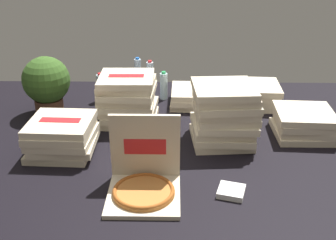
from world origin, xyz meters
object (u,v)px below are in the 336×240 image
Objects in this scene: water_bottle_0 at (150,74)px; napkin_pile at (231,191)px; water_bottle_3 at (138,71)px; water_bottle_5 at (113,92)px; pizza_stack_left_mid at (253,94)px; potted_plant at (47,83)px; open_pizza_box at (144,180)px; pizza_stack_right_far at (62,136)px; pizza_stack_right_near at (304,123)px; water_bottle_2 at (139,94)px; water_bottle_1 at (101,88)px; pizza_stack_right_mid at (128,99)px; ice_bucket at (132,86)px; water_bottle_4 at (164,86)px; pizza_stack_center_near at (195,97)px; pizza_stack_left_far at (224,114)px.

water_bottle_0 is 1.73× the size of napkin_pile.
water_bottle_3 and water_bottle_5 have the same top height.
pizza_stack_left_mid is 1.50m from potted_plant.
water_bottle_5 is (-0.14, -0.52, 0.00)m from water_bottle_3.
open_pizza_box reaches higher than napkin_pile.
pizza_stack_left_mid is 1.45m from pizza_stack_right_far.
pizza_stack_right_near is 1.17m from water_bottle_2.
water_bottle_2 is 1.24m from napkin_pile.
pizza_stack_right_near is at bearing -22.07° from water_bottle_1.
open_pizza_box reaches higher than water_bottle_1.
water_bottle_1 is at bearing 124.44° from napkin_pile.
water_bottle_5 is (-0.14, 0.28, -0.06)m from pizza_stack_right_mid.
water_bottle_4 reaches higher than ice_bucket.
open_pizza_box is at bearing -38.95° from pizza_stack_right_far.
water_bottle_5 is at bearing 122.88° from napkin_pile.
water_bottle_5 reaches higher than pizza_stack_center_near.
water_bottle_2 is at bearing -135.54° from water_bottle_4.
pizza_stack_left_far is 1.51× the size of ice_bucket.
pizza_stack_left_mid reaches higher than napkin_pile.
potted_plant is at bearing -168.85° from water_bottle_2.
water_bottle_0 reaches higher than ice_bucket.
pizza_stack_center_near is 1.18m from napkin_pile.
open_pizza_box is 1.71× the size of water_bottle_2.
water_bottle_4 is 1.00× the size of water_bottle_5.
potted_plant reaches higher than napkin_pile.
napkin_pile is at bearing -91.56° from pizza_stack_left_far.
water_bottle_4 is (-0.91, 0.61, 0.02)m from pizza_stack_right_near.
pizza_stack_right_near reaches higher than pizza_stack_center_near.
water_bottle_4 is at bearing 5.38° from water_bottle_1.
pizza_stack_left_far is at bearing -19.19° from potted_plant.
ice_bucket is at bearing 160.68° from water_bottle_4.
water_bottle_0 is 0.49m from water_bottle_1.
pizza_stack_right_far is at bearing -111.06° from water_bottle_0.
water_bottle_3 is at bearing 139.12° from pizza_stack_right_near.
water_bottle_4 is (0.57, 0.86, 0.00)m from pizza_stack_right_far.
water_bottle_5 is at bearing 142.70° from pizza_stack_left_far.
water_bottle_2 reaches higher than napkin_pile.
potted_plant is at bearing -145.17° from ice_bucket.
ice_bucket is at bearing 34.83° from potted_plant.
water_bottle_2 is 0.56m from water_bottle_3.
water_bottle_0 is (-1.03, 0.90, 0.02)m from pizza_stack_right_near.
pizza_stack_left_far reaches higher than water_bottle_2.
pizza_stack_center_near reaches higher than napkin_pile.
napkin_pile is (0.60, -0.86, -0.15)m from pizza_stack_right_mid.
pizza_stack_left_mid is 1.75× the size of water_bottle_0.
open_pizza_box is at bearing -52.67° from potted_plant.
open_pizza_box is 1.71× the size of water_bottle_3.
water_bottle_1 reaches higher than pizza_stack_right_near.
pizza_stack_right_far is at bearing -67.16° from potted_plant.
open_pizza_box is 0.97× the size of pizza_stack_right_far.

